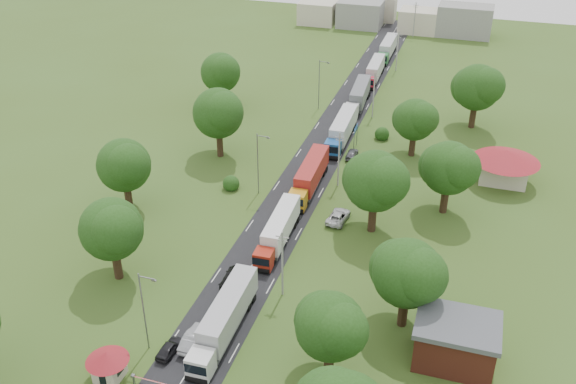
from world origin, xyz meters
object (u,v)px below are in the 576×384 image
at_px(info_sign, 356,132).
at_px(car_lane_front, 169,348).
at_px(guard_booth, 108,362).
at_px(car_lane_mid, 194,338).
at_px(truck_0, 225,318).
at_px(boom_barrier, 161,384).

xyz_separation_m(info_sign, car_lane_front, (-8.20, -55.00, -2.34)).
distance_m(guard_booth, car_lane_mid, 9.45).
xyz_separation_m(guard_booth, car_lane_front, (4.20, 5.00, -1.50)).
height_order(truck_0, car_lane_mid, truck_0).
bearing_deg(info_sign, truck_0, -94.08).
bearing_deg(car_lane_mid, guard_booth, 48.24).
distance_m(truck_0, car_lane_mid, 3.93).
relative_size(info_sign, truck_0, 0.27).
bearing_deg(car_lane_mid, boom_barrier, 86.84).
bearing_deg(car_lane_front, boom_barrier, 112.64).
relative_size(car_lane_front, car_lane_mid, 0.77).
bearing_deg(info_sign, boom_barrier, -96.24).
distance_m(boom_barrier, car_lane_front, 5.27).
distance_m(guard_booth, info_sign, 61.27).
bearing_deg(car_lane_mid, car_lane_front, 44.76).
distance_m(boom_barrier, guard_booth, 5.98).
bearing_deg(truck_0, guard_booth, -132.56).
xyz_separation_m(guard_booth, truck_0, (8.80, 9.59, 0.08)).
distance_m(info_sign, car_lane_mid, 53.41).
xyz_separation_m(info_sign, car_lane_mid, (-6.20, -53.00, -2.17)).
distance_m(guard_booth, car_lane_front, 6.70).
distance_m(info_sign, car_lane_front, 55.66).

